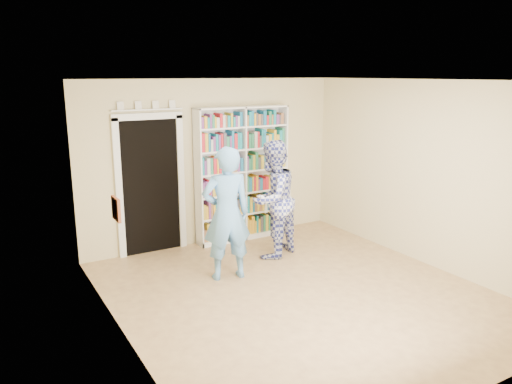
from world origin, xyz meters
The scene contains 11 objects.
floor centered at (0.00, 0.00, 0.00)m, with size 5.00×5.00×0.00m, color #926A46.
ceiling centered at (0.00, 0.00, 2.70)m, with size 5.00×5.00×0.00m, color white.
wall_back centered at (0.00, 2.50, 1.35)m, with size 4.50×4.50×0.00m, color beige.
wall_left centered at (-2.25, 0.00, 1.35)m, with size 5.00×5.00×0.00m, color beige.
wall_right centered at (2.25, 0.00, 1.35)m, with size 5.00×5.00×0.00m, color beige.
bookshelf centered at (0.45, 2.34, 1.14)m, with size 1.64×0.31×2.25m.
doorway centered at (-1.10, 2.48, 1.18)m, with size 1.10×0.08×2.43m.
wall_art centered at (-2.23, 0.20, 1.40)m, with size 0.03×0.25×0.25m, color brown.
man_blue centered at (-0.56, 0.94, 0.92)m, with size 0.67×0.44×1.85m, color #609CD6.
man_plaid centered at (0.44, 1.36, 0.91)m, with size 0.88×0.69×1.81m, color navy.
paper_sheet centered at (0.58, 1.18, 1.01)m, with size 0.21×0.01×0.30m, color white.
Camera 1 is at (-3.51, -4.88, 2.78)m, focal length 35.00 mm.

